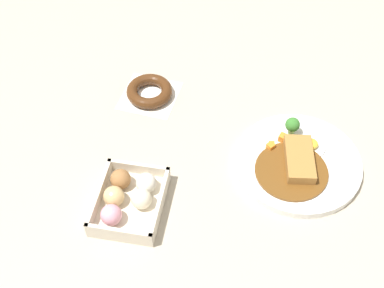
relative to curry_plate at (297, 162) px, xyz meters
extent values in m
plane|color=#B2A893|center=(-0.01, -0.16, -0.01)|extent=(1.60, 1.60, 0.00)
cylinder|color=white|center=(0.00, 0.00, 0.00)|extent=(0.28, 0.28, 0.02)
cylinder|color=brown|center=(0.03, -0.01, 0.01)|extent=(0.16, 0.16, 0.01)
cube|color=#A87538|center=(0.01, 0.00, 0.02)|extent=(0.13, 0.08, 0.02)
cylinder|color=white|center=(-0.04, 0.03, 0.01)|extent=(0.07, 0.07, 0.00)
ellipsoid|color=yellow|center=(-0.04, 0.03, 0.02)|extent=(0.03, 0.03, 0.02)
cylinder|color=#8CB766|center=(-0.08, -0.02, 0.01)|extent=(0.01, 0.01, 0.02)
sphere|color=#387A2D|center=(-0.08, -0.02, 0.03)|extent=(0.03, 0.03, 0.03)
cube|color=orange|center=(-0.05, -0.04, 0.01)|extent=(0.02, 0.02, 0.02)
cube|color=orange|center=(-0.02, -0.06, 0.01)|extent=(0.02, 0.02, 0.02)
cube|color=orange|center=(-0.03, -0.06, 0.01)|extent=(0.01, 0.01, 0.01)
cube|color=beige|center=(0.17, -0.34, -0.01)|extent=(0.17, 0.14, 0.01)
cube|color=beige|center=(0.09, -0.34, 0.01)|extent=(0.01, 0.14, 0.03)
cube|color=beige|center=(0.25, -0.34, 0.01)|extent=(0.01, 0.14, 0.03)
cube|color=beige|center=(0.17, -0.40, 0.01)|extent=(0.17, 0.01, 0.03)
cube|color=beige|center=(0.17, -0.28, 0.01)|extent=(0.17, 0.01, 0.03)
sphere|color=#9E6B3D|center=(0.13, -0.37, 0.02)|extent=(0.04, 0.04, 0.04)
sphere|color=#DBB77A|center=(0.17, -0.37, 0.02)|extent=(0.04, 0.04, 0.04)
sphere|color=pink|center=(0.22, -0.36, 0.02)|extent=(0.04, 0.04, 0.04)
sphere|color=silver|center=(0.13, -0.31, 0.02)|extent=(0.04, 0.04, 0.04)
sphere|color=#EFE5C6|center=(0.17, -0.31, 0.02)|extent=(0.04, 0.04, 0.04)
cube|color=white|center=(-0.16, -0.38, -0.01)|extent=(0.15, 0.15, 0.00)
torus|color=#4C2B14|center=(-0.16, -0.38, 0.00)|extent=(0.12, 0.12, 0.03)
camera|label=1|loc=(0.73, -0.11, 0.90)|focal=47.69mm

